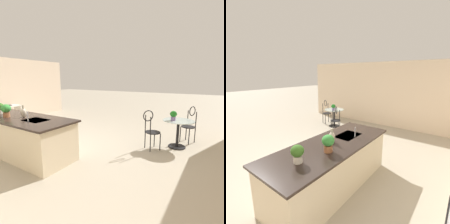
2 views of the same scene
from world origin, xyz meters
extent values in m
plane|color=#B2A893|center=(0.00, 0.00, 0.00)|extent=(40.00, 40.00, 0.00)
cube|color=beige|center=(0.30, 0.85, 0.44)|extent=(2.70, 0.96, 0.88)
cube|color=#2D231E|center=(0.30, 0.85, 0.90)|extent=(2.80, 1.06, 0.04)
cube|color=#B2B5BA|center=(-0.25, 0.85, 0.91)|extent=(0.56, 0.40, 0.03)
cylinder|color=black|center=(-2.77, -1.57, 0.01)|extent=(0.44, 0.44, 0.03)
cylinder|color=black|center=(-2.77, -1.57, 0.38)|extent=(0.07, 0.07, 0.69)
cylinder|color=#B2C6C1|center=(-2.77, -1.57, 0.73)|extent=(0.80, 0.80, 0.01)
cylinder|color=black|center=(-3.00, -1.95, 0.23)|extent=(0.03, 0.03, 0.45)
cylinder|color=black|center=(-2.75, -2.07, 0.23)|extent=(0.03, 0.03, 0.45)
cylinder|color=black|center=(-3.12, -2.20, 0.23)|extent=(0.03, 0.03, 0.45)
cylinder|color=black|center=(-2.87, -2.32, 0.23)|extent=(0.03, 0.03, 0.45)
cylinder|color=black|center=(-2.94, -2.14, 0.46)|extent=(0.50, 0.50, 0.02)
cylinder|color=black|center=(-3.12, -2.22, 0.68)|extent=(0.03, 0.03, 0.45)
cylinder|color=black|center=(-2.88, -2.33, 0.68)|extent=(0.03, 0.03, 0.45)
torus|color=black|center=(-3.00, -2.27, 0.90)|extent=(0.14, 0.27, 0.28)
cylinder|color=black|center=(-2.24, -1.29, 0.23)|extent=(0.03, 0.03, 0.45)
cylinder|color=black|center=(-2.45, -1.11, 0.23)|extent=(0.03, 0.03, 0.45)
cylinder|color=black|center=(-2.06, -1.08, 0.23)|extent=(0.03, 0.03, 0.45)
cylinder|color=black|center=(-2.27, -0.89, 0.23)|extent=(0.03, 0.03, 0.45)
cylinder|color=black|center=(-2.25, -1.09, 0.46)|extent=(0.54, 0.54, 0.02)
cylinder|color=black|center=(-2.06, -1.06, 0.68)|extent=(0.03, 0.03, 0.45)
cylinder|color=black|center=(-2.25, -0.89, 0.68)|extent=(0.03, 0.03, 0.45)
torus|color=black|center=(-2.16, -0.98, 0.90)|extent=(0.20, 0.23, 0.28)
cylinder|color=#B2B5BA|center=(-0.25, 1.03, 1.03)|extent=(0.02, 0.02, 0.22)
cube|color=white|center=(3.65, -0.99, 0.35)|extent=(0.54, 0.04, 0.71)
cube|color=white|center=(3.65, -0.41, 0.72)|extent=(0.60, 1.20, 0.03)
cube|color=black|center=(3.67, -0.51, 0.75)|extent=(0.16, 0.44, 0.02)
cube|color=#333335|center=(3.67, -0.51, 0.77)|extent=(0.13, 0.40, 0.01)
cylinder|color=#7A669E|center=(-2.65, -1.51, 0.79)|extent=(0.12, 0.12, 0.10)
ellipsoid|color=#1D7022|center=(-2.65, -1.51, 0.91)|extent=(0.18, 0.18, 0.16)
cylinder|color=#9E603D|center=(0.60, 1.02, 0.98)|extent=(0.15, 0.15, 0.12)
ellipsoid|color=#358838|center=(0.60, 1.02, 1.13)|extent=(0.22, 0.22, 0.20)
cylinder|color=beige|center=(1.15, 0.89, 0.97)|extent=(0.14, 0.14, 0.11)
ellipsoid|color=#376723|center=(1.15, 0.89, 1.11)|extent=(0.20, 0.20, 0.18)
ellipsoid|color=#BCB29E|center=(0.25, 0.81, 1.02)|extent=(0.13, 0.13, 0.21)
cylinder|color=#BCB29E|center=(0.25, 0.81, 1.17)|extent=(0.04, 0.04, 0.08)
camera|label=1|loc=(-3.66, 3.15, 1.80)|focal=28.23mm
camera|label=2|loc=(2.59, 2.77, 2.24)|focal=26.85mm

